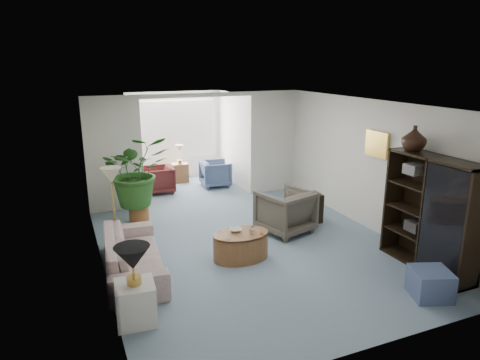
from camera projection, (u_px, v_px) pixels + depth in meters
name	position (u px, v px, depth m)	size (l,w,h in m)	color
floor	(253.00, 249.00, 7.59)	(6.00, 6.00, 0.00)	#8399AD
sunroom_floor	(188.00, 188.00, 11.23)	(2.60, 2.60, 0.00)	#8399AD
back_pier_left	(114.00, 155.00, 9.21)	(1.20, 0.12, 2.50)	silver
back_pier_right	(273.00, 142.00, 10.63)	(1.20, 0.12, 2.50)	silver
back_header	(198.00, 95.00, 9.60)	(2.60, 0.12, 0.10)	silver
window_pane	(175.00, 128.00, 11.82)	(2.20, 0.02, 1.50)	white
window_blinds	(175.00, 129.00, 11.79)	(2.20, 0.02, 1.50)	white
framed_picture	(377.00, 144.00, 7.97)	(0.04, 0.50, 0.40)	#C0B79A
sofa	(133.00, 254.00, 6.66)	(2.11, 0.83, 0.62)	beige
end_table	(136.00, 303.00, 5.40)	(0.48, 0.48, 0.53)	silver
table_lamp	(132.00, 258.00, 5.24)	(0.44, 0.44, 0.30)	black
floor_lamp	(111.00, 175.00, 7.56)	(0.36, 0.36, 0.28)	beige
coffee_table	(241.00, 246.00, 7.17)	(0.95, 0.95, 0.45)	brown
coffee_bowl	(236.00, 230.00, 7.17)	(0.20, 0.20, 0.05)	silver
coffee_cup	(252.00, 231.00, 7.06)	(0.10, 0.10, 0.09)	beige
wingback_chair	(285.00, 211.00, 8.24)	(0.89, 0.92, 0.83)	#5E594A
side_table_dark	(308.00, 208.00, 8.80)	(0.49, 0.39, 0.59)	black
entertainment_cabinet	(431.00, 214.00, 6.68)	(0.43, 1.62, 1.80)	black
cabinet_urn	(414.00, 138.00, 6.83)	(0.39, 0.39, 0.40)	black
ottoman	(430.00, 284.00, 5.99)	(0.50, 0.50, 0.40)	slate
plant_pot	(139.00, 213.00, 8.92)	(0.40, 0.40, 0.32)	#965B2B
house_plant	(136.00, 171.00, 8.69)	(1.31, 1.14, 1.46)	#2A5D1F
sunroom_chair_blue	(216.00, 174.00, 11.32)	(0.72, 0.74, 0.68)	slate
sunroom_chair_maroon	(159.00, 180.00, 10.75)	(0.71, 0.73, 0.67)	#561D21
sunroom_table	(180.00, 173.00, 11.72)	(0.42, 0.33, 0.51)	brown
shelf_clutter	(435.00, 204.00, 6.52)	(0.30, 1.04, 1.06)	#3D3C39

